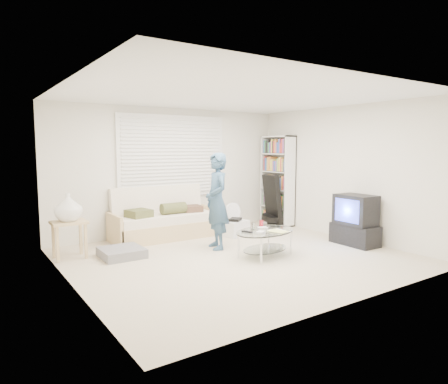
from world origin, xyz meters
TOP-DOWN VIEW (x-y plane):
  - ground at (0.00, 0.00)m, footprint 5.00×5.00m
  - room_shell at (0.00, 0.48)m, footprint 5.02×4.52m
  - window_blinds at (0.00, 2.20)m, footprint 2.32×0.08m
  - futon_sofa at (-0.38, 1.87)m, footprint 2.01×0.81m
  - grey_floor_pillow at (-1.53, 1.00)m, footprint 0.63×0.63m
  - side_table at (-2.22, 1.38)m, footprint 0.52×0.42m
  - bookshelf at (2.32, 1.71)m, footprint 0.31×0.83m
  - guitar_case at (2.01, 1.51)m, footprint 0.41×0.42m
  - floor_fan at (0.98, 1.55)m, footprint 0.37×0.25m
  - storage_bin at (0.85, 1.26)m, footprint 0.57×0.46m
  - tv_unit at (2.20, -0.51)m, footprint 0.48×0.84m
  - coffee_table at (0.37, -0.23)m, footprint 1.25×0.94m
  - standing_person at (0.02, 0.63)m, footprint 0.52×0.67m

SIDE VIEW (x-z plane):
  - ground at x=0.00m, z-range 0.00..0.00m
  - grey_floor_pillow at x=-1.53m, z-range 0.00..0.14m
  - storage_bin at x=0.85m, z-range -0.02..0.33m
  - futon_sofa at x=-0.38m, z-range -0.17..0.81m
  - coffee_table at x=0.37m, z-range 0.07..0.60m
  - floor_fan at x=0.98m, z-range 0.05..0.67m
  - tv_unit at x=2.20m, z-range -0.01..0.88m
  - guitar_case at x=2.01m, z-range -0.06..1.07m
  - side_table at x=-2.22m, z-range 0.25..1.27m
  - standing_person at x=0.02m, z-range 0.00..1.63m
  - bookshelf at x=2.32m, z-range 0.00..1.98m
  - window_blinds at x=0.00m, z-range 0.74..2.36m
  - room_shell at x=0.00m, z-range 0.37..2.88m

